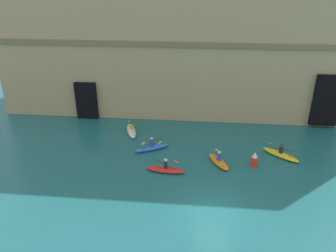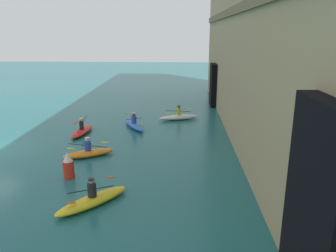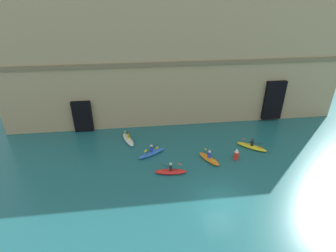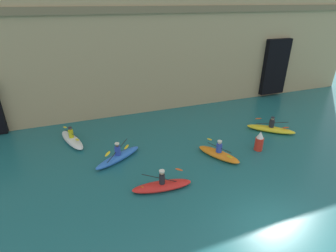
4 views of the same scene
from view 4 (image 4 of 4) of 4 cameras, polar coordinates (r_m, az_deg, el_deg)
ground_plane at (r=12.57m, az=23.03°, el=-20.65°), size 120.00×120.00×0.00m
cliff_bluff at (r=24.79m, az=-7.48°, el=23.34°), size 42.55×8.37×15.52m
kayak_blue at (r=16.02m, az=-10.79°, el=-6.56°), size 3.16×2.19×1.17m
kayak_red at (r=13.62m, az=-1.31°, el=-12.78°), size 3.14×1.14×1.13m
kayak_yellow at (r=20.50m, az=21.47°, el=-0.54°), size 3.03×2.82×1.15m
kayak_orange at (r=16.36m, az=10.95°, el=-5.91°), size 2.04×2.88×1.12m
kayak_white at (r=18.76m, az=-20.17°, el=-2.76°), size 1.76×3.33×1.16m
marker_buoy at (r=17.59m, az=19.26°, el=-3.18°), size 0.52×0.52×1.32m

